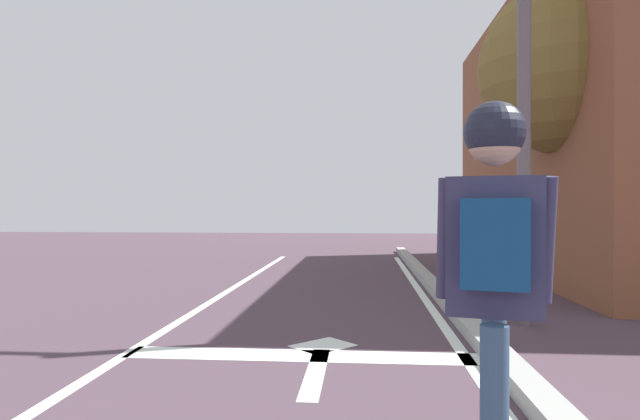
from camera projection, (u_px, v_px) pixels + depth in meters
lane_line_center at (126, 354)px, 4.97m from camera, size 0.12×20.00×0.01m
lane_line_curbside at (469, 362)px, 4.72m from camera, size 0.12×20.00×0.01m
stop_bar at (302, 356)px, 4.92m from camera, size 3.31×0.40×0.01m
lane_arrow_stem at (316, 372)px, 4.43m from camera, size 0.16×1.40×0.01m
lane_arrow_head at (323, 345)px, 5.28m from camera, size 0.71×0.71×0.01m
curb_strip at (497, 355)px, 4.70m from camera, size 0.24×24.00×0.14m
skater at (494, 249)px, 2.22m from camera, size 0.47×0.64×1.74m
roadside_tree at (567, 69)px, 8.60m from camera, size 2.84×2.84×5.09m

